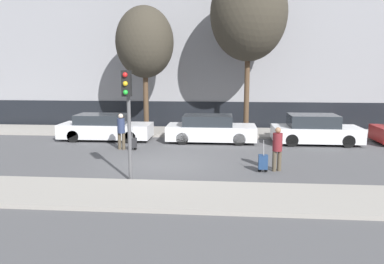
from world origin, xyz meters
name	(u,v)px	position (x,y,z in m)	size (l,w,h in m)	color
ground_plane	(164,164)	(0.00, 0.00, 0.00)	(80.00, 80.00, 0.00)	#4C4C4F
sidewalk_near	(144,194)	(0.00, -3.75, 0.06)	(28.00, 2.50, 0.12)	gray
sidewalk_far	(184,132)	(0.00, 7.00, 0.06)	(28.00, 3.00, 0.12)	gray
building_facade	(189,26)	(0.00, 10.66, 6.29)	(28.00, 2.98, 12.60)	gray
parked_car_0	(105,128)	(-3.79, 4.59, 0.63)	(4.64, 1.73, 1.32)	silver
parked_car_1	(210,129)	(1.62, 4.51, 0.64)	(4.40, 1.82, 1.35)	silver
parked_car_2	(315,130)	(6.71, 4.48, 0.67)	(4.16, 1.83, 1.43)	silver
pedestrian_left	(121,129)	(-2.33, 2.40, 0.92)	(0.35, 0.34, 1.63)	#4C4233
trolley_left	(133,143)	(-1.79, 2.31, 0.33)	(0.34, 0.29, 1.09)	#262628
pedestrian_right	(277,147)	(4.18, -0.68, 0.90)	(0.34, 0.34, 1.59)	#4C4233
trolley_right	(263,162)	(3.67, -0.89, 0.37)	(0.34, 0.29, 1.17)	navy
traffic_light	(128,103)	(-0.76, -2.36, 2.56)	(0.28, 0.47, 3.58)	#515154
parked_bicycle	(117,124)	(-3.78, 6.78, 0.49)	(1.77, 0.06, 0.96)	black
bare_tree_near_crossing	(145,43)	(-2.03, 6.50, 5.01)	(3.13, 3.13, 6.82)	#4C3826
bare_tree_down_street	(249,14)	(3.50, 6.62, 6.45)	(4.04, 4.04, 8.82)	#4C3826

